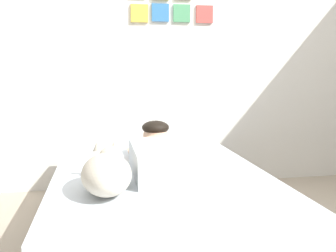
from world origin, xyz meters
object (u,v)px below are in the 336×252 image
(coffee_cup, at_px, (184,152))
(dog, at_px, (107,172))
(person_lying, at_px, (164,153))
(pillow, at_px, (161,145))
(bed, at_px, (160,204))
(cell_phone, at_px, (144,176))

(coffee_cup, bearing_deg, dog, -129.29)
(person_lying, bearing_deg, pillow, 82.54)
(bed, distance_m, cell_phone, 0.26)
(dog, bearing_deg, bed, 43.46)
(pillow, height_order, coffee_cup, pillow)
(pillow, bearing_deg, cell_phone, -107.49)
(bed, xyz_separation_m, dog, (-0.34, -0.32, 0.31))
(dog, bearing_deg, person_lying, 46.72)
(bed, bearing_deg, dog, -136.54)
(pillow, xyz_separation_m, person_lying, (-0.07, -0.54, 0.05))
(bed, height_order, coffee_cup, coffee_cup)
(pillow, relative_size, cell_phone, 3.71)
(cell_phone, bearing_deg, coffee_cup, 52.70)
(pillow, xyz_separation_m, cell_phone, (-0.22, -0.70, -0.05))
(pillow, bearing_deg, coffee_cup, -60.73)
(bed, height_order, person_lying, person_lying)
(person_lying, xyz_separation_m, cell_phone, (-0.15, -0.15, -0.10))
(pillow, distance_m, cell_phone, 0.73)
(bed, xyz_separation_m, cell_phone, (-0.12, -0.08, 0.21))
(bed, relative_size, dog, 3.31)
(person_lying, height_order, cell_phone, person_lying)
(coffee_cup, height_order, cell_phone, coffee_cup)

